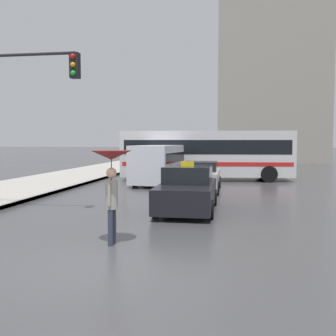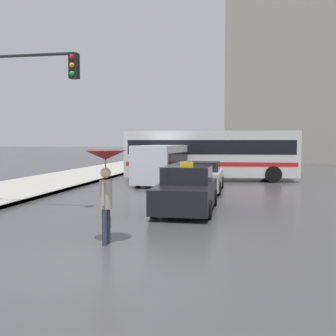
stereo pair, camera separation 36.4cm
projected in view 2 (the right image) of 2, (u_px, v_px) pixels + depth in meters
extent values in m
plane|color=#424244|center=(77.00, 268.00, 7.39)|extent=(300.00, 300.00, 0.00)
cube|color=black|center=(187.00, 195.00, 13.46)|extent=(1.80, 4.26, 0.79)
cube|color=black|center=(187.00, 174.00, 13.62)|extent=(1.58, 1.92, 0.58)
cylinder|color=black|center=(208.00, 210.00, 12.02)|extent=(0.20, 0.60, 0.60)
cylinder|color=black|center=(154.00, 208.00, 12.33)|extent=(0.20, 0.60, 0.60)
cylinder|color=black|center=(214.00, 197.00, 14.61)|extent=(0.20, 0.60, 0.60)
cylinder|color=black|center=(169.00, 196.00, 14.92)|extent=(0.20, 0.60, 0.60)
cube|color=yellow|center=(187.00, 164.00, 13.38)|extent=(0.44, 0.16, 0.16)
cube|color=#B7B2AD|center=(202.00, 179.00, 18.85)|extent=(1.80, 4.26, 0.80)
cube|color=black|center=(203.00, 166.00, 19.02)|extent=(1.58, 1.92, 0.43)
cylinder|color=black|center=(219.00, 188.00, 17.42)|extent=(0.20, 0.60, 0.60)
cylinder|color=black|center=(180.00, 188.00, 17.73)|extent=(0.20, 0.60, 0.60)
cylinder|color=black|center=(221.00, 182.00, 20.01)|extent=(0.20, 0.60, 0.60)
cylinder|color=black|center=(188.00, 182.00, 20.32)|extent=(0.20, 0.60, 0.60)
cube|color=silver|center=(164.00, 163.00, 21.99)|extent=(2.60, 5.55, 2.00)
cube|color=black|center=(164.00, 157.00, 21.97)|extent=(2.57, 5.13, 0.52)
cube|color=red|center=(164.00, 168.00, 22.01)|extent=(2.60, 5.34, 0.14)
cylinder|color=black|center=(172.00, 182.00, 20.24)|extent=(0.27, 0.65, 0.63)
cylinder|color=black|center=(138.00, 180.00, 20.80)|extent=(0.27, 0.65, 0.63)
cylinder|color=black|center=(188.00, 176.00, 23.30)|extent=(0.27, 0.65, 0.63)
cylinder|color=black|center=(157.00, 175.00, 23.86)|extent=(0.27, 0.65, 0.63)
cube|color=silver|center=(210.00, 154.00, 24.09)|extent=(10.50, 3.48, 2.74)
cube|color=black|center=(210.00, 147.00, 24.06)|extent=(9.99, 3.45, 0.84)
cube|color=red|center=(210.00, 163.00, 24.13)|extent=(10.19, 3.47, 0.24)
cylinder|color=black|center=(267.00, 171.00, 25.04)|extent=(0.98, 0.37, 0.96)
cylinder|color=black|center=(273.00, 174.00, 22.66)|extent=(0.98, 0.37, 0.96)
cylinder|color=black|center=(158.00, 170.00, 25.66)|extent=(0.98, 0.37, 0.96)
cylinder|color=black|center=(154.00, 173.00, 23.27)|extent=(0.98, 0.37, 0.96)
cylinder|color=#2D3347|center=(105.00, 227.00, 8.99)|extent=(0.12, 0.12, 0.83)
cylinder|color=#2D3347|center=(108.00, 225.00, 9.20)|extent=(0.12, 0.12, 0.83)
cylinder|color=gray|center=(106.00, 194.00, 9.04)|extent=(0.29, 0.29, 0.66)
sphere|color=#DBAD89|center=(106.00, 173.00, 9.01)|extent=(0.24, 0.24, 0.24)
cylinder|color=gray|center=(103.00, 193.00, 8.86)|extent=(0.07, 0.07, 0.56)
cylinder|color=gray|center=(109.00, 191.00, 9.22)|extent=(0.07, 0.07, 0.56)
cone|color=maroon|center=(105.00, 155.00, 8.98)|extent=(0.93, 0.93, 0.21)
cylinder|color=black|center=(106.00, 170.00, 9.01)|extent=(0.02, 0.02, 0.68)
cube|color=#BFB28C|center=(108.00, 222.00, 9.36)|extent=(0.10, 0.18, 0.28)
cylinder|color=black|center=(21.00, 56.00, 12.86)|extent=(3.71, 0.10, 0.10)
cube|color=black|center=(74.00, 66.00, 12.54)|extent=(0.28, 0.28, 0.80)
sphere|color=red|center=(72.00, 57.00, 12.37)|extent=(0.16, 0.16, 0.16)
sphere|color=orange|center=(72.00, 65.00, 12.39)|extent=(0.16, 0.16, 0.16)
sphere|color=green|center=(72.00, 73.00, 12.41)|extent=(0.16, 0.16, 0.16)
cube|color=gray|center=(279.00, 48.00, 45.62)|extent=(12.03, 9.31, 26.41)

